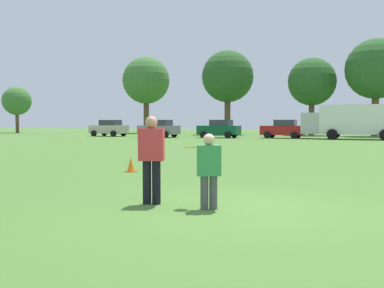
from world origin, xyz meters
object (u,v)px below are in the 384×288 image
object	(u,v)px
player_defender	(209,167)
frisbee	(192,148)
parked_car_center	(219,129)
box_truck	(352,120)
parked_car_near_left	(109,128)
parked_car_mid_left	(159,128)
traffic_cone	(131,165)
parked_car_mid_right	(283,129)
player_thrower	(151,155)

from	to	relation	value
player_defender	frisbee	xyz separation A→B (m)	(-0.39, 0.13, 0.35)
parked_car_center	box_truck	bearing A→B (deg)	3.45
player_defender	parked_car_near_left	size ratio (longest dim) A/B	0.33
parked_car_near_left	parked_car_mid_left	xyz separation A→B (m)	(6.71, -1.11, 0.00)
traffic_cone	parked_car_mid_right	size ratio (longest dim) A/B	0.11
parked_car_mid_left	parked_car_mid_right	bearing A→B (deg)	10.16
parked_car_center	parked_car_near_left	bearing A→B (deg)	180.00
player_defender	parked_car_near_left	bearing A→B (deg)	124.19
traffic_cone	parked_car_mid_right	world-z (taller)	parked_car_mid_right
parked_car_center	parked_car_mid_right	bearing A→B (deg)	10.24
traffic_cone	parked_car_near_left	distance (m)	35.39
player_defender	parked_car_center	size ratio (longest dim) A/B	0.33
player_defender	traffic_cone	xyz separation A→B (m)	(-4.30, 4.81, -0.55)
player_defender	box_truck	xyz separation A→B (m)	(2.04, 35.31, 0.97)
parked_car_mid_left	parked_car_mid_right	size ratio (longest dim) A/B	1.00
parked_car_near_left	parked_car_center	distance (m)	12.93
frisbee	parked_car_near_left	bearing A→B (deg)	123.85
box_truck	player_thrower	bearing A→B (deg)	-95.27
traffic_cone	parked_car_mid_left	world-z (taller)	parked_car_mid_left
player_defender	frisbee	size ratio (longest dim) A/B	5.19
player_thrower	player_defender	distance (m)	1.23
parked_car_mid_left	frisbee	bearing A→B (deg)	-63.84
player_defender	parked_car_mid_right	size ratio (longest dim) A/B	0.33
frisbee	parked_car_center	xyz separation A→B (m)	(-10.15, 34.42, -0.21)
traffic_cone	parked_car_near_left	world-z (taller)	parked_car_near_left
player_thrower	box_truck	bearing A→B (deg)	84.73
frisbee	box_truck	bearing A→B (deg)	86.05
parked_car_near_left	parked_car_mid_left	distance (m)	6.80
parked_car_near_left	parked_car_mid_right	bearing A→B (deg)	3.37
parked_car_mid_left	box_truck	distance (m)	18.90
traffic_cone	parked_car_mid_right	distance (m)	30.87
player_thrower	frisbee	distance (m)	0.84
parked_car_near_left	parked_car_mid_right	size ratio (longest dim) A/B	1.00
player_defender	box_truck	distance (m)	35.38
parked_car_mid_right	parked_car_center	bearing A→B (deg)	-169.76
traffic_cone	parked_car_near_left	bearing A→B (deg)	122.81
parked_car_center	parked_car_mid_right	distance (m)	6.35
player_thrower	parked_car_mid_right	distance (m)	35.74
player_defender	box_truck	world-z (taller)	box_truck
traffic_cone	parked_car_center	bearing A→B (deg)	101.85
traffic_cone	parked_car_mid_left	distance (m)	31.23
parked_car_center	traffic_cone	bearing A→B (deg)	-78.15
parked_car_mid_right	box_truck	bearing A→B (deg)	-3.36
traffic_cone	parked_car_center	world-z (taller)	parked_car_center
player_thrower	parked_car_mid_right	xyz separation A→B (m)	(-3.08, 35.61, -0.06)
frisbee	parked_car_mid_right	world-z (taller)	parked_car_mid_right
parked_car_center	player_thrower	bearing A→B (deg)	-74.87
parked_car_mid_left	box_truck	world-z (taller)	box_truck
parked_car_mid_left	box_truck	xyz separation A→B (m)	(18.79, 1.86, 0.83)
parked_car_mid_right	box_truck	world-z (taller)	box_truck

